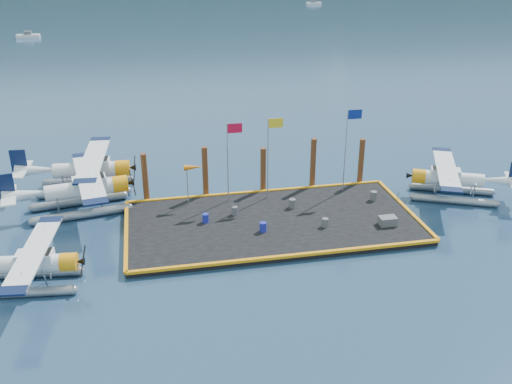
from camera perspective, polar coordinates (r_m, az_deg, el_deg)
ground at (r=40.06m, az=1.62°, el=-3.35°), size 4000.00×4000.00×0.00m
dock at (r=39.97m, az=1.63°, el=-3.09°), size 20.00×10.00×0.40m
dock_bumpers at (r=39.84m, az=1.63°, el=-2.72°), size 20.25×10.25×0.18m
seaplane_a at (r=35.13m, az=-21.68°, el=-6.90°), size 7.98×8.81×3.12m
seaplane_b at (r=43.30m, az=-16.78°, el=0.09°), size 9.42×10.33×3.65m
seaplane_c at (r=46.78m, az=-16.31°, el=1.96°), size 9.38×10.34×3.67m
seaplane_d at (r=46.12m, az=18.80°, el=1.09°), size 8.59×9.03×3.30m
drum_0 at (r=39.62m, az=-5.07°, el=-2.61°), size 0.45×0.45×0.63m
drum_1 at (r=39.17m, az=6.93°, el=-3.05°), size 0.43×0.43×0.61m
drum_2 at (r=41.63m, az=3.65°, el=-1.14°), size 0.48×0.48×0.68m
drum_3 at (r=38.26m, az=0.70°, el=-3.51°), size 0.47×0.47×0.66m
drum_4 at (r=43.66m, az=11.67°, el=-0.37°), size 0.49×0.49×0.69m
drum_5 at (r=40.58m, az=-2.14°, el=-1.87°), size 0.42×0.42×0.60m
crate at (r=40.16m, az=13.03°, el=-2.83°), size 1.18×0.78×0.59m
flagpole_red at (r=41.33m, az=-2.59°, el=4.17°), size 1.14×0.08×6.00m
flagpole_yellow at (r=41.82m, az=1.47°, el=4.60°), size 1.14×0.08×6.20m
flagpole_blue at (r=43.42m, az=9.25°, el=5.28°), size 1.14×0.08×6.50m
windsock at (r=41.44m, az=-6.30°, el=2.38°), size 1.40×0.44×3.12m
piling_0 at (r=43.27m, az=-11.02°, el=1.27°), size 0.44×0.44×4.00m
piling_1 at (r=43.43m, az=-5.09°, el=1.87°), size 0.44×0.44×4.20m
piling_2 at (r=44.16m, az=0.72°, el=2.07°), size 0.44×0.44×3.80m
piling_3 at (r=45.02m, az=5.71°, el=2.73°), size 0.44×0.44×4.30m
piling_4 at (r=46.36m, az=10.45°, el=2.88°), size 0.44×0.44×4.00m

